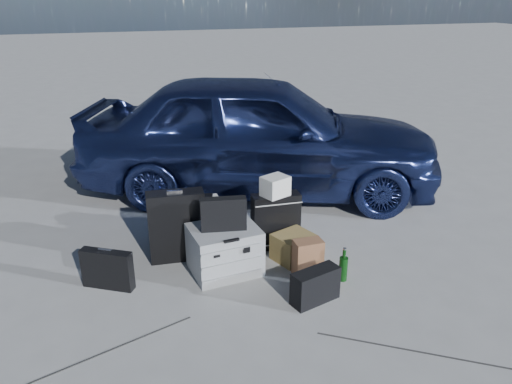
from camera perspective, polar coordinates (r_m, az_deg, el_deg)
ground at (r=4.55m, az=0.18°, el=-10.98°), size 60.00×60.00×0.00m
car at (r=6.45m, az=0.35°, el=6.72°), size 4.88×3.39×1.54m
pelican_case at (r=4.71m, az=-3.63°, el=-6.61°), size 0.66×0.56×0.45m
laptop_bag at (r=4.52m, az=-3.74°, el=-2.53°), size 0.42×0.18×0.31m
briefcase at (r=4.67m, az=-16.63°, el=-8.47°), size 0.45×0.34×0.36m
suitcase_left at (r=4.92m, az=-9.04°, el=-3.85°), size 0.56×0.25×0.71m
suitcase_right at (r=5.11m, az=2.26°, el=-3.33°), size 0.50×0.21×0.58m
white_carton at (r=4.93m, az=2.21°, el=0.67°), size 0.31×0.28×0.20m
duffel_bag at (r=5.33m, az=-6.14°, el=-3.62°), size 0.77×0.44×0.37m
flat_box_white at (r=5.23m, az=-6.41°, el=-1.48°), size 0.44×0.33×0.08m
flat_box_black at (r=5.19m, az=-6.54°, el=-0.84°), size 0.32×0.27×0.06m
kraft_bag at (r=4.70m, az=5.94°, el=-7.48°), size 0.27×0.16×0.35m
cardboard_box at (r=4.95m, az=4.29°, el=-6.27°), size 0.44×0.42×0.27m
messenger_bag at (r=4.34m, az=6.79°, el=-10.61°), size 0.46×0.27×0.30m
green_bottle at (r=4.66m, az=9.96°, el=-8.20°), size 0.10×0.10×0.32m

